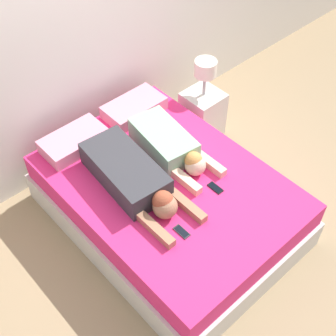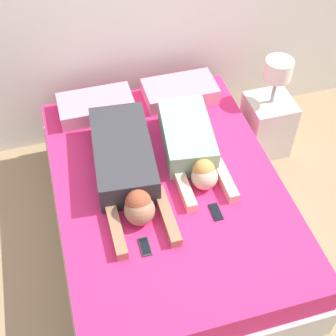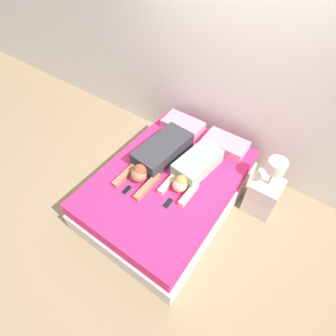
{
  "view_description": "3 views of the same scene",
  "coord_description": "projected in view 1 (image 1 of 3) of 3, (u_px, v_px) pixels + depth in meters",
  "views": [
    {
      "loc": [
        -1.71,
        -1.88,
        3.43
      ],
      "look_at": [
        0.0,
        0.0,
        0.69
      ],
      "focal_mm": 50.0,
      "sensor_mm": 36.0,
      "label": 1
    },
    {
      "loc": [
        -0.55,
        -1.97,
        2.95
      ],
      "look_at": [
        0.0,
        0.0,
        0.69
      ],
      "focal_mm": 50.0,
      "sensor_mm": 36.0,
      "label": 2
    },
    {
      "loc": [
        1.16,
        -1.64,
        3.03
      ],
      "look_at": [
        0.0,
        0.0,
        0.69
      ],
      "focal_mm": 28.0,
      "sensor_mm": 36.0,
      "label": 3
    }
  ],
  "objects": [
    {
      "name": "cell_phone_right",
      "position": [
        215.0,
        188.0,
        3.79
      ],
      "size": [
        0.06,
        0.14,
        0.01
      ],
      "color": "black",
      "rests_on": "bed"
    },
    {
      "name": "person_left",
      "position": [
        132.0,
        177.0,
        3.73
      ],
      "size": [
        0.45,
        1.16,
        0.22
      ],
      "color": "#333338",
      "rests_on": "bed"
    },
    {
      "name": "pillow_head_left",
      "position": [
        74.0,
        141.0,
        4.08
      ],
      "size": [
        0.57,
        0.33,
        0.12
      ],
      "color": "pink",
      "rests_on": "bed"
    },
    {
      "name": "bed",
      "position": [
        168.0,
        201.0,
        4.05
      ],
      "size": [
        1.56,
        2.14,
        0.54
      ],
      "color": "beige",
      "rests_on": "ground_plane"
    },
    {
      "name": "pillow_head_right",
      "position": [
        134.0,
        108.0,
        4.39
      ],
      "size": [
        0.57,
        0.33,
        0.12
      ],
      "color": "pink",
      "rests_on": "bed"
    },
    {
      "name": "ground_plane",
      "position": [
        168.0,
        219.0,
        4.25
      ],
      "size": [
        12.0,
        12.0,
        0.0
      ],
      "primitive_type": "plane",
      "color": "#9E8460"
    },
    {
      "name": "cell_phone_left",
      "position": [
        182.0,
        232.0,
        3.5
      ],
      "size": [
        0.06,
        0.14,
        0.01
      ],
      "color": "#2D2D33",
      "rests_on": "bed"
    },
    {
      "name": "person_right",
      "position": [
        171.0,
        146.0,
        3.99
      ],
      "size": [
        0.41,
        0.92,
        0.2
      ],
      "color": "#8CBF99",
      "rests_on": "bed"
    },
    {
      "name": "nightstand",
      "position": [
        203.0,
        110.0,
        4.8
      ],
      "size": [
        0.36,
        0.36,
        0.91
      ],
      "color": "beige",
      "rests_on": "ground_plane"
    },
    {
      "name": "wall_back",
      "position": [
        70.0,
        39.0,
        3.91
      ],
      "size": [
        12.0,
        0.06,
        2.6
      ],
      "color": "white",
      "rests_on": "ground_plane"
    }
  ]
}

